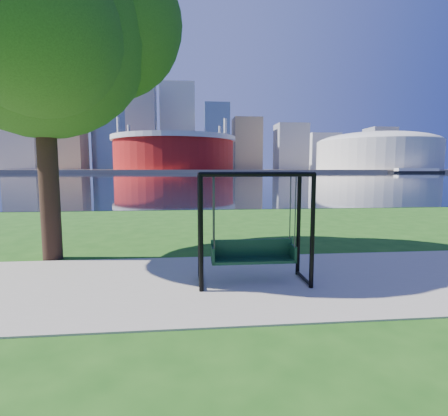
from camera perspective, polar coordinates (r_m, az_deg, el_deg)
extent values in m
plane|color=#1E5114|center=(7.57, -0.35, -10.92)|extent=(900.00, 900.00, 0.00)
cube|color=#9E937F|center=(7.09, 0.04, -12.00)|extent=(120.00, 4.00, 0.03)
cube|color=black|center=(109.22, -5.49, 5.14)|extent=(900.00, 180.00, 0.02)
cube|color=#937F60|center=(313.20, -5.74, 6.08)|extent=(900.00, 228.00, 2.00)
cylinder|color=maroon|center=(242.61, -8.12, 8.82)|extent=(80.00, 80.00, 22.00)
cylinder|color=silver|center=(243.22, -8.16, 11.06)|extent=(83.00, 83.00, 3.00)
cylinder|color=silver|center=(262.73, -0.68, 9.78)|extent=(2.00, 2.00, 32.00)
cylinder|color=silver|center=(265.05, -15.20, 9.53)|extent=(2.00, 2.00, 32.00)
cylinder|color=silver|center=(227.70, -16.77, 10.05)|extent=(2.00, 2.00, 32.00)
cylinder|color=silver|center=(224.99, 0.21, 10.36)|extent=(2.00, 2.00, 32.00)
cylinder|color=beige|center=(277.79, 23.65, 7.83)|extent=(84.00, 84.00, 20.00)
ellipsoid|color=beige|center=(278.25, 23.73, 9.68)|extent=(84.00, 84.00, 15.12)
cube|color=gray|center=(347.80, -29.98, 10.58)|extent=(28.00, 28.00, 62.00)
cube|color=#998466|center=(325.80, -24.23, 13.52)|extent=(26.00, 26.00, 88.00)
cube|color=slate|center=(342.62, -17.99, 13.97)|extent=(30.00, 24.00, 95.00)
cube|color=gray|center=(316.68, -13.25, 12.66)|extent=(24.00, 24.00, 72.00)
cube|color=silver|center=(344.62, -7.53, 12.91)|extent=(32.00, 28.00, 80.00)
cube|color=slate|center=(319.53, -1.22, 11.51)|extent=(22.00, 22.00, 58.00)
cube|color=#998466|center=(337.67, 3.74, 10.36)|extent=(26.00, 26.00, 48.00)
cube|color=gray|center=(336.74, 10.85, 9.77)|extent=(28.00, 24.00, 42.00)
cube|color=silver|center=(373.19, 15.69, 8.84)|extent=(30.00, 26.00, 36.00)
cube|color=gray|center=(376.73, 24.01, 8.81)|extent=(24.00, 24.00, 40.00)
cube|color=#998466|center=(410.22, 27.83, 7.82)|extent=(26.00, 26.00, 32.00)
sphere|color=#998466|center=(335.50, -24.63, 21.57)|extent=(10.00, 10.00, 10.00)
cylinder|color=black|center=(6.29, -3.78, -4.37)|extent=(0.08, 0.08, 2.16)
cylinder|color=black|center=(6.67, 14.24, -3.93)|extent=(0.08, 0.08, 2.16)
cylinder|color=black|center=(7.12, -3.98, -3.11)|extent=(0.08, 0.08, 2.16)
cylinder|color=black|center=(7.46, 12.07, -2.80)|extent=(0.08, 0.08, 2.16)
cylinder|color=black|center=(6.30, 5.60, 5.49)|extent=(2.06, 0.10, 0.08)
cylinder|color=black|center=(7.13, 4.31, 5.60)|extent=(2.06, 0.10, 0.08)
cylinder|color=black|center=(6.61, -3.96, 5.54)|extent=(0.09, 0.84, 0.08)
cylinder|color=black|center=(6.95, -3.82, -11.86)|extent=(0.07, 0.84, 0.07)
cylinder|color=black|center=(6.97, 13.32, 5.43)|extent=(0.09, 0.84, 0.08)
cylinder|color=black|center=(7.30, 12.90, -11.12)|extent=(0.07, 0.84, 0.07)
cube|color=black|center=(6.94, 4.78, -8.51)|extent=(1.64, 0.43, 0.06)
cube|color=black|center=(7.07, 4.54, -6.52)|extent=(1.64, 0.06, 0.36)
cube|color=black|center=(6.82, -1.83, -7.63)|extent=(0.05, 0.42, 0.32)
cube|color=black|center=(7.09, 11.15, -7.20)|extent=(0.05, 0.42, 0.32)
cylinder|color=#333338|center=(6.50, -1.60, -0.88)|extent=(0.02, 0.02, 1.36)
cylinder|color=#333338|center=(6.78, 11.57, -0.71)|extent=(0.02, 0.02, 1.36)
cylinder|color=#333338|center=(6.84, -1.79, -0.52)|extent=(0.02, 0.02, 1.36)
cylinder|color=#333338|center=(7.11, 10.75, -0.37)|extent=(0.02, 0.02, 1.36)
cylinder|color=black|center=(9.57, -26.80, 6.22)|extent=(0.47, 0.47, 4.67)
sphere|color=#264A15|center=(10.12, -27.79, 24.55)|extent=(5.10, 5.10, 5.10)
sphere|color=#264A15|center=(10.47, -18.59, 26.74)|extent=(3.82, 3.82, 3.82)
sphere|color=#264A15|center=(8.77, -27.87, 23.90)|extent=(3.40, 3.40, 3.40)
sphere|color=#264A15|center=(11.74, -28.67, 26.19)|extent=(3.61, 3.61, 3.61)
cube|color=black|center=(235.44, 28.87, 5.16)|extent=(29.89, 11.19, 1.17)
cube|color=white|center=(235.43, 28.89, 5.52)|extent=(23.93, 9.05, 1.75)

